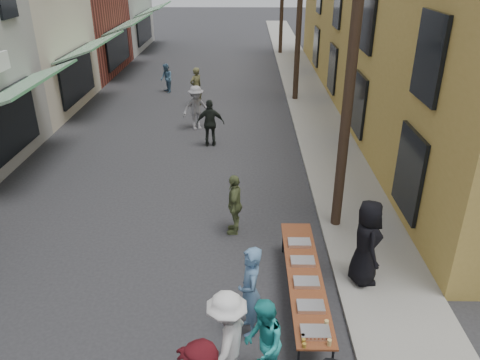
{
  "coord_description": "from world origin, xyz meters",
  "views": [
    {
      "loc": [
        1.9,
        -7.85,
        6.63
      ],
      "look_at": [
        1.73,
        3.13,
        1.3
      ],
      "focal_mm": 35.0,
      "sensor_mm": 36.0,
      "label": 1
    }
  ],
  "objects_px": {
    "utility_pole_near": "(352,57)",
    "catering_tray_sausage": "(315,332)",
    "server": "(366,242)",
    "utility_pole_mid": "(300,5)",
    "serving_table": "(304,276)",
    "guest_front_c": "(263,343)"
  },
  "relations": [
    {
      "from": "utility_pole_mid",
      "to": "catering_tray_sausage",
      "type": "bearing_deg",
      "value": -94.11
    },
    {
      "from": "utility_pole_near",
      "to": "serving_table",
      "type": "height_order",
      "value": "utility_pole_near"
    },
    {
      "from": "guest_front_c",
      "to": "server",
      "type": "distance_m",
      "value": 3.5
    },
    {
      "from": "utility_pole_near",
      "to": "catering_tray_sausage",
      "type": "distance_m",
      "value": 6.16
    },
    {
      "from": "serving_table",
      "to": "server",
      "type": "height_order",
      "value": "server"
    },
    {
      "from": "utility_pole_mid",
      "to": "server",
      "type": "distance_m",
      "value": 14.83
    },
    {
      "from": "utility_pole_mid",
      "to": "serving_table",
      "type": "relative_size",
      "value": 2.25
    },
    {
      "from": "utility_pole_near",
      "to": "catering_tray_sausage",
      "type": "relative_size",
      "value": 18.0
    },
    {
      "from": "utility_pole_near",
      "to": "serving_table",
      "type": "bearing_deg",
      "value": -111.11
    },
    {
      "from": "utility_pole_near",
      "to": "server",
      "type": "relative_size",
      "value": 4.58
    },
    {
      "from": "utility_pole_near",
      "to": "utility_pole_mid",
      "type": "bearing_deg",
      "value": 90.0
    },
    {
      "from": "serving_table",
      "to": "guest_front_c",
      "type": "bearing_deg",
      "value": -114.76
    },
    {
      "from": "serving_table",
      "to": "catering_tray_sausage",
      "type": "height_order",
      "value": "catering_tray_sausage"
    },
    {
      "from": "utility_pole_mid",
      "to": "server",
      "type": "bearing_deg",
      "value": -89.33
    },
    {
      "from": "guest_front_c",
      "to": "server",
      "type": "height_order",
      "value": "server"
    },
    {
      "from": "serving_table",
      "to": "guest_front_c",
      "type": "relative_size",
      "value": 2.42
    },
    {
      "from": "utility_pole_near",
      "to": "utility_pole_mid",
      "type": "relative_size",
      "value": 1.0
    },
    {
      "from": "guest_front_c",
      "to": "server",
      "type": "xyz_separation_m",
      "value": [
        2.27,
        2.65,
        0.25
      ]
    },
    {
      "from": "utility_pole_mid",
      "to": "catering_tray_sausage",
      "type": "height_order",
      "value": "utility_pole_mid"
    },
    {
      "from": "catering_tray_sausage",
      "to": "server",
      "type": "xyz_separation_m",
      "value": [
        1.37,
        2.35,
        0.29
      ]
    },
    {
      "from": "serving_table",
      "to": "guest_front_c",
      "type": "height_order",
      "value": "guest_front_c"
    },
    {
      "from": "utility_pole_near",
      "to": "server",
      "type": "xyz_separation_m",
      "value": [
        0.17,
        -2.43,
        -3.42
      ]
    }
  ]
}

